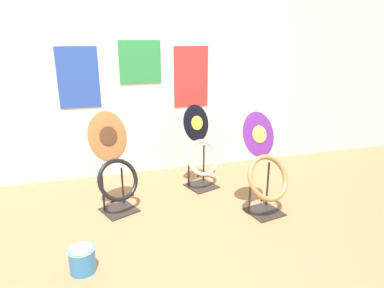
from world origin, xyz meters
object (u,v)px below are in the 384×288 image
(toilet_seat_display_jazz_black, at_px, (200,149))
(toilet_seat_display_purple_note, at_px, (266,171))
(toilet_seat_display_woodgrain, at_px, (114,166))
(paint_can, at_px, (82,259))

(toilet_seat_display_jazz_black, xyz_separation_m, toilet_seat_display_purple_note, (0.37, -0.68, -0.02))
(toilet_seat_display_woodgrain, xyz_separation_m, paint_can, (-0.29, -0.80, -0.33))
(paint_can, bearing_deg, toilet_seat_display_purple_note, 14.08)
(toilet_seat_display_woodgrain, xyz_separation_m, toilet_seat_display_purple_note, (1.25, -0.41, -0.03))
(toilet_seat_display_woodgrain, distance_m, paint_can, 0.92)
(toilet_seat_display_jazz_black, relative_size, toilet_seat_display_purple_note, 0.96)
(toilet_seat_display_purple_note, distance_m, paint_can, 1.62)
(toilet_seat_display_woodgrain, bearing_deg, paint_can, -110.01)
(toilet_seat_display_purple_note, height_order, paint_can, toilet_seat_display_purple_note)
(paint_can, bearing_deg, toilet_seat_display_woodgrain, 69.99)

